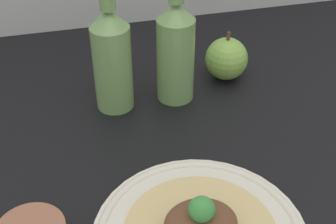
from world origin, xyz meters
TOP-DOWN VIEW (x-y plane):
  - ground_plane at (0.00, 0.00)cm, footprint 180.00×110.00cm
  - cider_bottle_left at (-0.53, 21.31)cm, footprint 6.41×6.41cm
  - cider_bottle_right at (10.12, 21.31)cm, footprint 6.41×6.41cm
  - apple at (20.86, 25.09)cm, footprint 7.87×7.87cm

SIDE VIEW (x-z plane):
  - ground_plane at x=0.00cm, z-range -4.00..0.00cm
  - apple at x=20.86cm, z-range -0.75..8.62cm
  - cider_bottle_left at x=-0.53cm, z-range -2.88..22.37cm
  - cider_bottle_right at x=10.12cm, z-range -2.88..22.37cm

